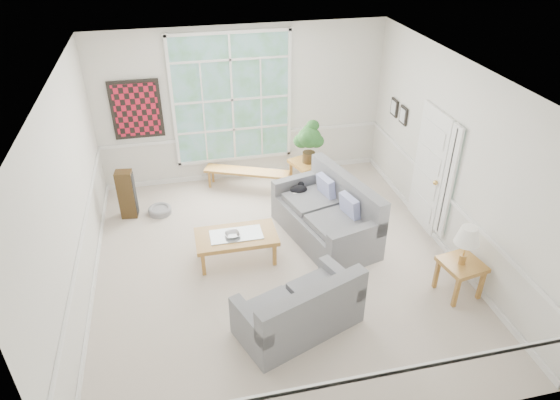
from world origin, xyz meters
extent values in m
cube|color=#BDAE9F|center=(0.00, 0.00, -0.01)|extent=(5.50, 6.00, 0.01)
cube|color=white|center=(0.00, 0.00, 3.00)|extent=(5.50, 6.00, 0.02)
cube|color=silver|center=(0.00, 3.00, 1.50)|extent=(5.50, 0.02, 3.00)
cube|color=silver|center=(0.00, -3.00, 1.50)|extent=(5.50, 0.02, 3.00)
cube|color=silver|center=(-2.75, 0.00, 1.50)|extent=(0.02, 6.00, 3.00)
cube|color=silver|center=(2.75, 0.00, 1.50)|extent=(0.02, 6.00, 3.00)
cube|color=white|center=(-0.20, 2.96, 1.65)|extent=(2.30, 0.08, 2.40)
cube|color=white|center=(2.71, 0.60, 1.05)|extent=(0.08, 0.90, 2.10)
cube|color=white|center=(2.71, -0.03, 1.15)|extent=(0.08, 0.26, 1.90)
cube|color=maroon|center=(-1.95, 2.95, 1.60)|extent=(0.90, 0.06, 1.10)
cube|color=black|center=(2.71, 1.75, 1.55)|extent=(0.04, 0.26, 0.32)
cube|color=black|center=(2.71, 2.15, 1.55)|extent=(0.04, 0.26, 0.32)
cube|color=slate|center=(0.94, 0.54, 0.53)|extent=(1.48, 2.14, 1.05)
cube|color=slate|center=(0.00, -1.33, 0.43)|extent=(1.79, 1.34, 0.86)
cube|color=#A27030|center=(-0.58, 0.27, 0.23)|extent=(1.25, 0.69, 0.47)
imported|color=#A3A3A8|center=(-0.63, 0.25, 0.50)|extent=(0.31, 0.31, 0.07)
cube|color=#A27030|center=(-0.05, 2.46, 0.19)|extent=(1.63, 0.94, 0.38)
cube|color=#A27030|center=(1.10, 2.20, 0.29)|extent=(0.74, 0.74, 0.58)
cube|color=#A27030|center=(2.40, -1.19, 0.28)|extent=(0.62, 0.62, 0.55)
cylinder|color=gray|center=(-1.74, 1.90, 0.06)|extent=(0.53, 0.53, 0.12)
cube|color=#3B2912|center=(-2.27, 1.93, 0.45)|extent=(0.30, 0.25, 0.90)
ellipsoid|color=black|center=(0.65, 1.18, 0.61)|extent=(0.31, 0.22, 0.14)
camera|label=1|loc=(-1.29, -5.97, 4.94)|focal=32.00mm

